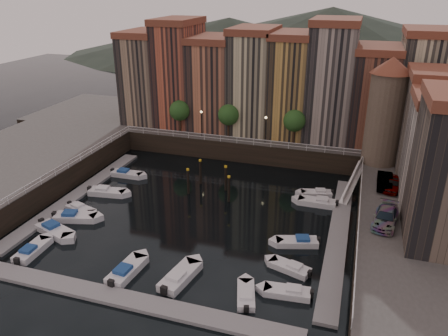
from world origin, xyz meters
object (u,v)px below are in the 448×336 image
(car_a, at_px, (393,185))
(boat_left_1, at_px, (75,217))
(mooring_pilings, at_px, (211,180))
(boat_left_2, at_px, (80,209))
(gangway, at_px, (353,180))
(boat_left_0, at_px, (54,230))
(corner_tower, at_px, (386,110))
(car_c, at_px, (385,218))
(car_b, at_px, (384,182))

(car_a, bearing_deg, boat_left_1, -145.79)
(mooring_pilings, xyz_separation_m, car_a, (21.84, 0.94, 2.08))
(boat_left_2, bearing_deg, gangway, 41.54)
(boat_left_2, bearing_deg, boat_left_0, -71.05)
(corner_tower, height_order, car_c, corner_tower)
(boat_left_1, bearing_deg, car_b, 6.45)
(mooring_pilings, bearing_deg, boat_left_2, -143.33)
(gangway, xyz_separation_m, mooring_pilings, (-17.45, -4.89, -0.27))
(corner_tower, bearing_deg, mooring_pilings, -155.23)
(boat_left_2, relative_size, car_c, 0.80)
(corner_tower, xyz_separation_m, car_a, (1.49, -8.45, -6.46))
(boat_left_0, distance_m, car_c, 34.46)
(boat_left_0, relative_size, car_b, 1.13)
(corner_tower, distance_m, car_b, 10.28)
(car_b, bearing_deg, boat_left_2, -161.17)
(mooring_pilings, xyz_separation_m, boat_left_1, (-12.39, -11.58, -1.26))
(gangway, bearing_deg, boat_left_0, -146.92)
(boat_left_2, height_order, car_b, car_b)
(boat_left_1, distance_m, car_b, 35.89)
(boat_left_2, height_order, car_a, car_a)
(car_a, distance_m, car_c, 8.52)
(boat_left_2, relative_size, car_a, 0.98)
(gangway, xyz_separation_m, car_c, (3.36, -12.41, 1.85))
(gangway, height_order, mooring_pilings, gangway)
(boat_left_1, height_order, car_b, car_b)
(car_c, bearing_deg, mooring_pilings, 168.87)
(boat_left_1, relative_size, boat_left_2, 1.22)
(boat_left_0, bearing_deg, corner_tower, 55.39)
(boat_left_2, bearing_deg, car_b, 34.05)
(corner_tower, distance_m, boat_left_1, 40.10)
(corner_tower, height_order, car_b, corner_tower)
(boat_left_0, relative_size, car_a, 1.21)
(mooring_pilings, xyz_separation_m, car_c, (20.81, -7.52, 2.12))
(corner_tower, distance_m, gangway, 9.86)
(gangway, bearing_deg, mooring_pilings, -164.34)
(mooring_pilings, bearing_deg, boat_left_1, -136.94)
(corner_tower, distance_m, boat_left_0, 42.10)
(gangway, relative_size, boat_left_1, 1.61)
(gangway, relative_size, car_a, 1.93)
(mooring_pilings, height_order, boat_left_1, mooring_pilings)
(car_c, bearing_deg, boat_left_0, -159.09)
(mooring_pilings, distance_m, car_c, 22.23)
(corner_tower, bearing_deg, boat_left_2, -150.24)
(mooring_pilings, bearing_deg, boat_left_0, -130.74)
(boat_left_1, bearing_deg, boat_left_0, -110.57)
(gangway, distance_m, mooring_pilings, 18.13)
(gangway, xyz_separation_m, boat_left_1, (-29.85, -16.48, -1.53))
(car_b, bearing_deg, boat_left_1, -157.94)
(gangway, bearing_deg, boat_left_1, -151.10)
(corner_tower, xyz_separation_m, car_c, (0.46, -16.91, -6.43))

